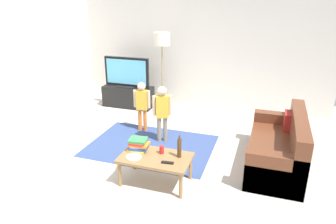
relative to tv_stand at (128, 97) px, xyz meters
name	(u,v)px	position (x,y,z in m)	size (l,w,h in m)	color
ground	(156,161)	(1.59, -2.30, -0.24)	(7.80, 7.80, 0.00)	beige
wall_back	(201,50)	(1.59, 0.70, 1.11)	(6.00, 0.12, 2.70)	silver
area_rug	(151,146)	(1.30, -1.81, -0.24)	(2.20, 1.60, 0.01)	#33477A
tv_stand	(128,97)	(0.00, 0.00, 0.00)	(1.20, 0.44, 0.50)	black
tv	(127,73)	(0.00, -0.02, 0.60)	(1.10, 0.28, 0.71)	black
couch	(281,149)	(3.50, -1.80, 0.05)	(0.80, 1.80, 0.86)	brown
floor_lamp	(162,43)	(0.83, 0.15, 1.30)	(0.36, 0.36, 1.78)	#262626
child_near_tv	(142,102)	(0.89, -1.21, 0.35)	(0.33, 0.16, 1.00)	orange
child_center	(162,109)	(1.43, -1.55, 0.39)	(0.33, 0.21, 1.06)	gray
coffee_table	(156,160)	(1.80, -2.87, 0.13)	(1.00, 0.60, 0.42)	olive
book_stack	(138,145)	(1.50, -2.77, 0.27)	(0.30, 0.25, 0.18)	yellow
bottle	(179,148)	(2.12, -2.77, 0.32)	(0.06, 0.06, 0.34)	#4C3319
tv_remote	(168,163)	(2.02, -2.99, 0.19)	(0.17, 0.05, 0.02)	black
soda_can	(162,150)	(1.85, -2.75, 0.24)	(0.07, 0.07, 0.12)	red
plate	(134,157)	(1.52, -2.99, 0.18)	(0.22, 0.22, 0.02)	white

